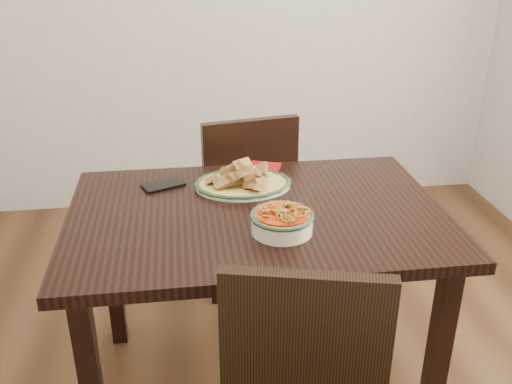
{
  "coord_description": "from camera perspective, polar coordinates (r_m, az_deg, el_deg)",
  "views": [
    {
      "loc": [
        -0.2,
        -1.63,
        1.61
      ],
      "look_at": [
        0.03,
        0.09,
        0.81
      ],
      "focal_mm": 40.0,
      "sensor_mm": 36.0,
      "label": 1
    }
  ],
  "objects": [
    {
      "name": "napkin",
      "position": [
        2.24,
        0.81,
        2.46
      ],
      "size": [
        0.15,
        0.14,
        0.01
      ],
      "primitive_type": "cube",
      "rotation": [
        0.0,
        0.0,
        -0.37
      ],
      "color": "maroon",
      "rests_on": "dining_table"
    },
    {
      "name": "smartphone",
      "position": [
        2.12,
        -9.25,
        0.68
      ],
      "size": [
        0.17,
        0.13,
        0.01
      ],
      "primitive_type": "cube",
      "rotation": [
        0.0,
        0.0,
        0.41
      ],
      "color": "black",
      "rests_on": "dining_table"
    },
    {
      "name": "dining_table",
      "position": [
        1.96,
        0.08,
        -4.31
      ],
      "size": [
        1.26,
        0.84,
        0.75
      ],
      "color": "black",
      "rests_on": "ground"
    },
    {
      "name": "fish_plate",
      "position": [
        2.07,
        -1.32,
        1.64
      ],
      "size": [
        0.35,
        0.27,
        0.11
      ],
      "color": "#EDE2C8",
      "rests_on": "dining_table"
    },
    {
      "name": "chair_far",
      "position": [
        2.62,
        -1.19,
        -0.23
      ],
      "size": [
        0.48,
        0.48,
        0.89
      ],
      "rotation": [
        0.0,
        0.0,
        3.31
      ],
      "color": "black",
      "rests_on": "ground"
    },
    {
      "name": "noodle_bowl",
      "position": [
        1.77,
        2.62,
        -2.74
      ],
      "size": [
        0.2,
        0.2,
        0.08
      ],
      "color": "#F4EBCE",
      "rests_on": "dining_table"
    }
  ]
}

